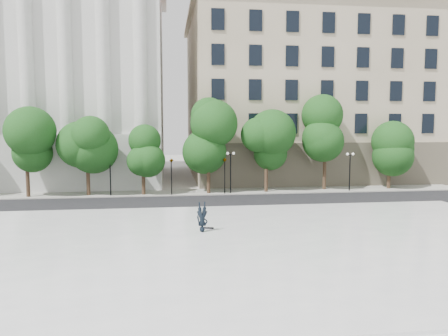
{
  "coord_description": "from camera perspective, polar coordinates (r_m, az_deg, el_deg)",
  "views": [
    {
      "loc": [
        -1.36,
        -20.42,
        7.03
      ],
      "look_at": [
        2.58,
        10.0,
        3.95
      ],
      "focal_mm": 35.0,
      "sensor_mm": 36.0,
      "label": 1
    }
  ],
  "objects": [
    {
      "name": "far_sidewalk",
      "position": [
        44.98,
        -5.57,
        -3.2
      ],
      "size": [
        60.0,
        4.0,
        0.12
      ],
      "primitive_type": "cube",
      "color": "#B0ACA3",
      "rests_on": "ground"
    },
    {
      "name": "traffic_light_east",
      "position": [
        43.21,
        0.1,
        1.33
      ],
      "size": [
        0.72,
        1.79,
        4.21
      ],
      "color": "black",
      "rests_on": "ground"
    },
    {
      "name": "building_east",
      "position": [
        63.19,
        12.56,
        9.34
      ],
      "size": [
        36.0,
        26.15,
        23.0
      ],
      "color": "beige",
      "rests_on": "ground"
    },
    {
      "name": "person_lying",
      "position": [
        27.04,
        -2.85,
        -7.79
      ],
      "size": [
        0.71,
        1.88,
        0.51
      ],
      "primitive_type": "imported",
      "rotation": [
        -1.54,
        0.0,
        0.02
      ],
      "color": "black",
      "rests_on": "plaza"
    },
    {
      "name": "ground",
      "position": [
        21.64,
        -3.47,
        -13.23
      ],
      "size": [
        160.0,
        160.0,
        0.0
      ],
      "primitive_type": "plane",
      "color": "#B4B0AA",
      "rests_on": "ground"
    },
    {
      "name": "traffic_light_west",
      "position": [
        42.85,
        -6.91,
        1.22
      ],
      "size": [
        0.86,
        1.74,
        4.19
      ],
      "color": "black",
      "rests_on": "ground"
    },
    {
      "name": "skateboard",
      "position": [
        27.87,
        -2.22,
        -7.83
      ],
      "size": [
        0.84,
        0.39,
        0.08
      ],
      "primitive_type": "cube",
      "rotation": [
        0.0,
        0.0,
        -0.23
      ],
      "color": "black",
      "rests_on": "plaza"
    },
    {
      "name": "building_west",
      "position": [
        61.31,
        -22.54,
        10.79
      ],
      "size": [
        31.5,
        27.65,
        25.6
      ],
      "color": "silver",
      "rests_on": "ground"
    },
    {
      "name": "lamp_posts",
      "position": [
        43.22,
        -6.88,
        0.23
      ],
      "size": [
        37.21,
        0.28,
        4.34
      ],
      "color": "black",
      "rests_on": "ground"
    },
    {
      "name": "street_trees",
      "position": [
        43.73,
        -4.39,
        3.46
      ],
      "size": [
        48.46,
        5.49,
        8.18
      ],
      "color": "#382619",
      "rests_on": "ground"
    },
    {
      "name": "plaza",
      "position": [
        24.42,
        -3.96,
        -10.45
      ],
      "size": [
        44.0,
        22.0,
        0.45
      ],
      "primitive_type": "cube",
      "color": "white",
      "rests_on": "ground"
    },
    {
      "name": "street",
      "position": [
        39.08,
        -5.28,
        -4.63
      ],
      "size": [
        60.0,
        8.0,
        0.02
      ],
      "primitive_type": "cube",
      "color": "black",
      "rests_on": "ground"
    }
  ]
}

